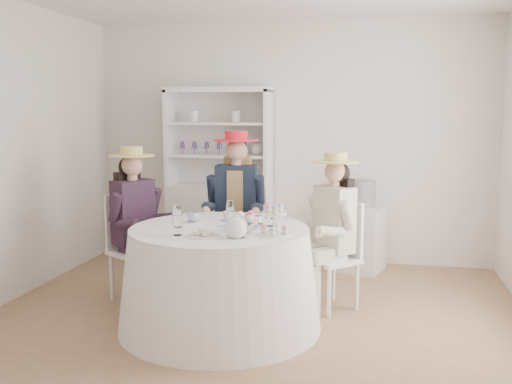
# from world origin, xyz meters

# --- Properties ---
(ground) EXTENTS (4.50, 4.50, 0.00)m
(ground) POSITION_xyz_m (0.00, 0.00, 0.00)
(ground) COLOR olive
(ground) RESTS_ON ground
(wall_back) EXTENTS (4.50, 0.00, 4.50)m
(wall_back) POSITION_xyz_m (0.00, 2.00, 1.35)
(wall_back) COLOR white
(wall_back) RESTS_ON ground
(wall_front) EXTENTS (4.50, 0.00, 4.50)m
(wall_front) POSITION_xyz_m (0.00, -2.00, 1.35)
(wall_front) COLOR white
(wall_front) RESTS_ON ground
(wall_left) EXTENTS (0.00, 4.50, 4.50)m
(wall_left) POSITION_xyz_m (-2.25, 0.00, 1.35)
(wall_left) COLOR white
(wall_left) RESTS_ON ground
(tea_table) EXTENTS (1.60, 1.60, 0.81)m
(tea_table) POSITION_xyz_m (-0.23, -0.21, 0.40)
(tea_table) COLOR white
(tea_table) RESTS_ON ground
(hutch) EXTENTS (1.26, 0.70, 1.97)m
(hutch) POSITION_xyz_m (-0.76, 1.77, 0.70)
(hutch) COLOR silver
(hutch) RESTS_ON ground
(side_table) EXTENTS (0.56, 0.56, 0.70)m
(side_table) POSITION_xyz_m (0.83, 1.67, 0.35)
(side_table) COLOR silver
(side_table) RESTS_ON ground
(hatbox) EXTENTS (0.34, 0.34, 0.28)m
(hatbox) POSITION_xyz_m (0.83, 1.67, 0.84)
(hatbox) COLOR black
(hatbox) RESTS_ON side_table
(guest_left) EXTENTS (0.60, 0.55, 1.40)m
(guest_left) POSITION_xyz_m (-1.14, 0.27, 0.79)
(guest_left) COLOR silver
(guest_left) RESTS_ON ground
(guest_mid) EXTENTS (0.56, 0.58, 1.52)m
(guest_mid) POSITION_xyz_m (-0.34, 0.82, 0.86)
(guest_mid) COLOR silver
(guest_mid) RESTS_ON ground
(guest_right) EXTENTS (0.58, 0.58, 1.36)m
(guest_right) POSITION_xyz_m (0.61, 0.39, 0.77)
(guest_right) COLOR silver
(guest_right) RESTS_ON ground
(spare_chair) EXTENTS (0.43, 0.43, 0.94)m
(spare_chair) POSITION_xyz_m (-0.27, 1.26, 0.50)
(spare_chair) COLOR silver
(spare_chair) RESTS_ON ground
(teacup_a) EXTENTS (0.10, 0.10, 0.07)m
(teacup_a) POSITION_xyz_m (-0.49, -0.05, 0.84)
(teacup_a) COLOR white
(teacup_a) RESTS_ON tea_table
(teacup_b) EXTENTS (0.10, 0.10, 0.07)m
(teacup_b) POSITION_xyz_m (-0.23, 0.05, 0.84)
(teacup_b) COLOR white
(teacup_b) RESTS_ON tea_table
(teacup_c) EXTENTS (0.12, 0.12, 0.08)m
(teacup_c) POSITION_xyz_m (0.05, -0.11, 0.84)
(teacup_c) COLOR white
(teacup_c) RESTS_ON tea_table
(flower_bowl) EXTENTS (0.22, 0.22, 0.05)m
(flower_bowl) POSITION_xyz_m (-0.02, -0.31, 0.83)
(flower_bowl) COLOR white
(flower_bowl) RESTS_ON tea_table
(flower_arrangement) EXTENTS (0.17, 0.17, 0.06)m
(flower_arrangement) POSITION_xyz_m (-0.00, -0.20, 0.89)
(flower_arrangement) COLOR #D76B84
(flower_arrangement) RESTS_ON tea_table
(table_teapot) EXTENTS (0.24, 0.17, 0.18)m
(table_teapot) POSITION_xyz_m (-0.01, -0.53, 0.88)
(table_teapot) COLOR white
(table_teapot) RESTS_ON tea_table
(sandwich_plate) EXTENTS (0.23, 0.23, 0.05)m
(sandwich_plate) POSITION_xyz_m (-0.26, -0.54, 0.82)
(sandwich_plate) COLOR white
(sandwich_plate) RESTS_ON tea_table
(cupcake_stand) EXTENTS (0.24, 0.24, 0.22)m
(cupcake_stand) POSITION_xyz_m (0.24, -0.38, 0.89)
(cupcake_stand) COLOR white
(cupcake_stand) RESTS_ON tea_table
(stemware_set) EXTENTS (0.84, 0.81, 0.15)m
(stemware_set) POSITION_xyz_m (-0.23, -0.21, 0.88)
(stemware_set) COLOR white
(stemware_set) RESTS_ON tea_table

